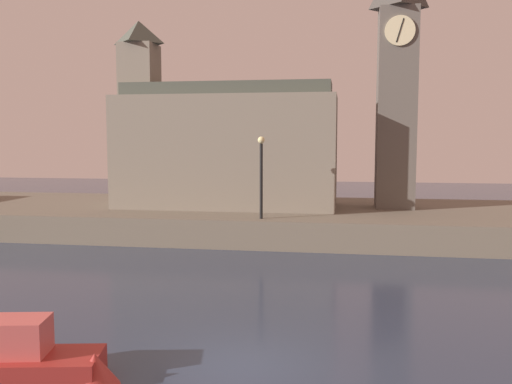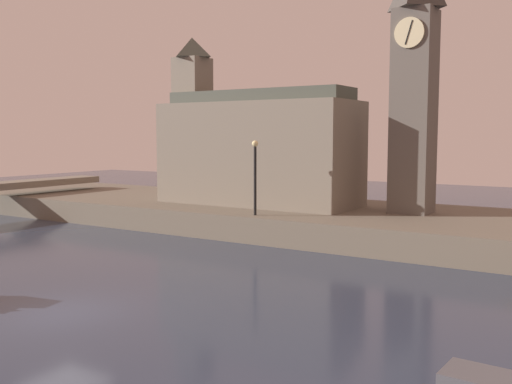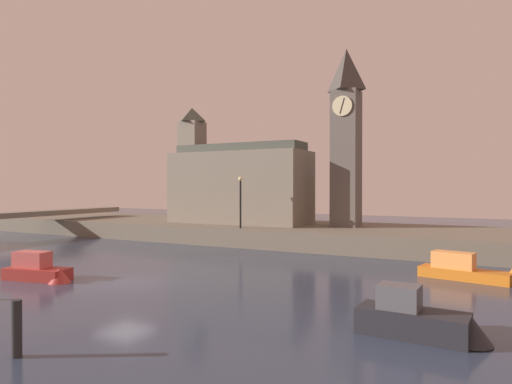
% 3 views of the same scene
% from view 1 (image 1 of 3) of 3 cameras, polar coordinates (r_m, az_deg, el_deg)
% --- Properties ---
extents(ground_plane, '(120.00, 120.00, 0.00)m').
position_cam_1_polar(ground_plane, '(14.12, -1.59, -17.86)').
color(ground_plane, '#2D384C').
extents(far_embankment, '(70.00, 12.00, 1.50)m').
position_cam_1_polar(far_embankment, '(33.17, 4.87, -2.89)').
color(far_embankment, '#6B6051').
rests_on(far_embankment, ground).
extents(clock_tower, '(2.43, 2.47, 15.22)m').
position_cam_1_polar(clock_tower, '(33.79, 14.46, 11.82)').
color(clock_tower, '#5B544C').
rests_on(clock_tower, far_embankment).
extents(parliament_hall, '(13.19, 5.27, 11.27)m').
position_cam_1_polar(parliament_hall, '(33.45, -3.87, 4.94)').
color(parliament_hall, slate).
rests_on(parliament_hall, far_embankment).
extents(streetlamp, '(0.36, 0.36, 4.23)m').
position_cam_1_polar(streetlamp, '(28.06, 0.55, 2.50)').
color(streetlamp, black).
rests_on(streetlamp, far_embankment).
extents(boat_dinghy_red, '(4.28, 2.02, 1.56)m').
position_cam_1_polar(boat_dinghy_red, '(14.16, -21.85, -15.98)').
color(boat_dinghy_red, maroon).
rests_on(boat_dinghy_red, ground).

